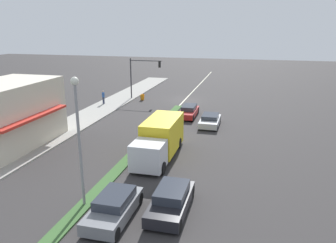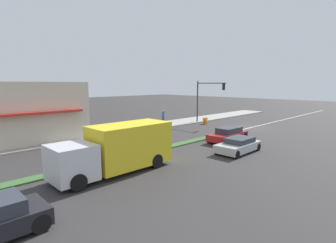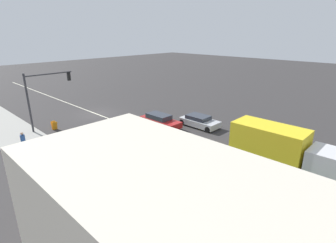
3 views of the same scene
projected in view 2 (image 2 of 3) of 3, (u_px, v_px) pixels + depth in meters
ground_plane at (134, 156)px, 19.65m from camera, size 160.00×160.00×0.00m
sidewalk_right at (73, 138)px, 25.61m from camera, size 4.00×73.00×0.12m
lane_marking_center at (251, 128)px, 32.20m from camera, size 0.16×60.00×0.01m
building_corner_store at (23, 112)px, 23.95m from camera, size 6.18×10.27×5.40m
traffic_signal_main at (206, 95)px, 35.19m from camera, size 4.59×0.34×5.60m
pedestrian at (163, 116)px, 35.07m from camera, size 0.34×0.34×1.76m
warning_aframe_sign at (205, 121)px, 35.01m from camera, size 0.45×0.53×0.84m
delivery_truck at (118, 148)px, 15.93m from camera, size 2.44×7.50×2.87m
sedan_silver at (238, 145)px, 20.58m from camera, size 1.92×4.06×1.16m
hatchback_red at (228, 134)px, 24.57m from camera, size 1.72×4.54×1.29m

